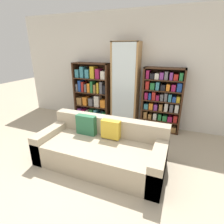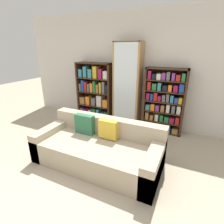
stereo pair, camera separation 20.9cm
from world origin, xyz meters
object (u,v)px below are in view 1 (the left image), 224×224
object	(u,v)px
bookshelf_right	(162,101)
wine_bottle	(146,132)
display_cabinet	(125,86)
couch	(101,149)
bookshelf_left	(92,94)

from	to	relation	value
bookshelf_right	wine_bottle	xyz separation A→B (m)	(-0.21, -0.58, -0.58)
display_cabinet	wine_bottle	distance (m)	1.22
couch	bookshelf_left	distance (m)	2.07
couch	wine_bottle	size ratio (longest dim) A/B	5.85
display_cabinet	couch	bearing A→B (deg)	-85.55
bookshelf_right	wine_bottle	bearing A→B (deg)	-110.22
wine_bottle	couch	bearing A→B (deg)	-115.52
couch	bookshelf_right	size ratio (longest dim) A/B	1.44
bookshelf_left	wine_bottle	distance (m)	1.80
couch	wine_bottle	xyz separation A→B (m)	(0.54, 1.13, -0.11)
wine_bottle	display_cabinet	bearing A→B (deg)	140.23
bookshelf_left	bookshelf_right	world-z (taller)	bookshelf_left
display_cabinet	wine_bottle	bearing A→B (deg)	-39.77
couch	bookshelf_right	world-z (taller)	bookshelf_right
bookshelf_right	couch	bearing A→B (deg)	-113.78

